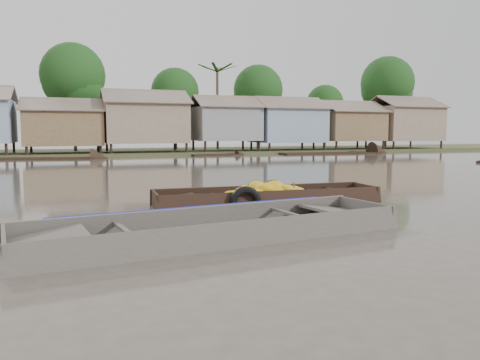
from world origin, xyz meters
name	(u,v)px	position (x,y,z in m)	size (l,w,h in m)	color
ground	(225,219)	(0.00, 0.00, 0.00)	(120.00, 120.00, 0.00)	#51473E
riverbank	(147,119)	(3.03, 31.86, 3.07)	(120.00, 12.47, 10.22)	#384723
banana_boat	(264,197)	(1.67, 1.69, 0.19)	(6.25, 1.73, 0.88)	black
viewer_boat	(218,234)	(-0.66, -1.66, 0.06)	(7.48, 2.86, 0.59)	#45403A
distant_boats	(223,158)	(7.61, 24.27, -0.05)	(44.32, 16.08, 0.35)	black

